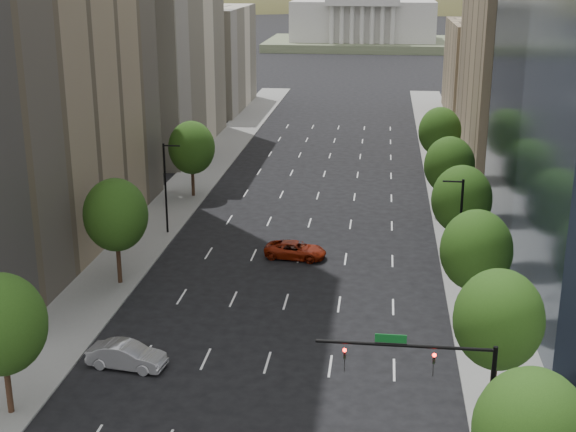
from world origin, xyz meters
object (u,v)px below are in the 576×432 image
at_px(capitol, 363,20).
at_px(car_silver, 127,356).
at_px(traffic_signal, 443,377).
at_px(car_red_far, 296,250).

relative_size(capitol, car_silver, 11.63).
bearing_deg(traffic_signal, car_red_far, 110.03).
bearing_deg(car_silver, car_red_far, -14.46).
bearing_deg(capitol, traffic_signal, -87.26).
xyz_separation_m(capitol, car_silver, (-9.00, -211.43, -7.73)).
bearing_deg(car_silver, traffic_signal, -105.40).
height_order(capitol, car_silver, capitol).
height_order(traffic_signal, car_silver, traffic_signal).
distance_m(traffic_signal, car_silver, 21.65).
xyz_separation_m(traffic_signal, car_silver, (-19.53, 8.28, -4.32)).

